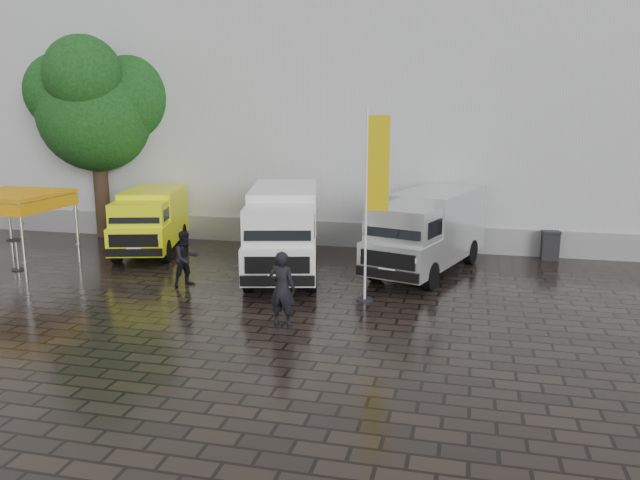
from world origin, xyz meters
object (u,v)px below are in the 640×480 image
Objects in this scene: van_silver at (427,233)px; person_front at (282,289)px; van_yellow at (151,222)px; cocktail_table at (17,255)px; van_white at (283,232)px; wheelie_bin at (550,245)px; person_tent at (186,258)px; canopy_tent at (11,198)px; flagpole at (373,194)px.

van_silver is 3.20× the size of person_front.
van_yellow reaches higher than cocktail_table.
van_white reaches higher than wheelie_bin.
van_yellow reaches higher than wheelie_bin.
person_tent reaches higher than wheelie_bin.
van_silver is at bearing -110.95° from person_front.
wheelie_bin is (4.30, 2.89, -0.82)m from van_silver.
van_white is (5.88, -1.80, 0.23)m from van_yellow.
cocktail_table reaches higher than wheelie_bin.
person_front is 1.12× the size of person_tent.
van_silver is 7.12m from person_front.
canopy_tent is at bearing 131.30° from cocktail_table.
person_tent is at bearing -3.49° from cocktail_table.
flagpole is 3.16× the size of person_tent.
person_front is (1.47, -4.99, -0.44)m from van_white.
flagpole is at bearing -131.67° from wheelie_bin.
person_tent is (-7.20, -3.50, -0.48)m from van_silver.
flagpole reaches higher than person_front.
cocktail_table is at bearing 123.78° from person_tent.
van_yellow is at bearing 77.62° from person_tent.
canopy_tent is 1.97m from cocktail_table.
wheelie_bin is at bearing 18.39° from cocktail_table.
van_white is at bearing -12.59° from person_tent.
van_silver reaches higher than van_yellow.
van_yellow is 10.31m from flagpole.
van_yellow is 2.64× the size of person_front.
van_white reaches higher than person_front.
van_yellow is 5.18m from person_tent.
cocktail_table is (-3.16, -3.54, -0.65)m from van_yellow.
wheelie_bin is at bearing 11.53° from van_white.
flagpole is at bearing -39.98° from van_yellow.
van_silver is at bearing -26.83° from person_tent.
van_yellow is 4.84× the size of wheelie_bin.
van_yellow is 1.70× the size of canopy_tent.
van_silver is 3.58× the size of person_tent.
wheelie_bin is at bearing 51.57° from van_silver.
canopy_tent is 11.30m from person_front.
van_yellow is at bearing -171.98° from wheelie_bin.
person_front is (7.35, -6.79, -0.21)m from van_yellow.
cocktail_table is 0.55× the size of person_front.
canopy_tent is 1.55× the size of person_front.
cocktail_table is at bearing -147.43° from van_yellow.
van_white reaches higher than person_tent.
van_yellow is at bearing 155.68° from flagpole.
person_tent is (-2.53, -2.13, -0.55)m from van_white.
van_white is at bearing -32.71° from van_yellow.
person_front is at bearing -17.79° from canopy_tent.
van_yellow is 0.83× the size of van_silver.
van_silver reaches higher than canopy_tent.
person_front is (-7.50, -9.24, 0.44)m from wheelie_bin.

